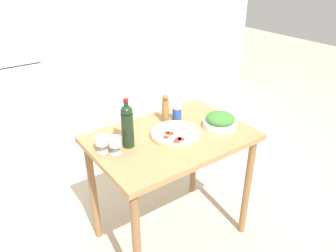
{
  "coord_description": "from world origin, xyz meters",
  "views": [
    {
      "loc": [
        -1.19,
        -1.63,
        2.09
      ],
      "look_at": [
        0.0,
        0.04,
        1.0
      ],
      "focal_mm": 35.0,
      "sensor_mm": 36.0,
      "label": 1
    }
  ],
  "objects_px": {
    "salad_bowl": "(220,121)",
    "homemade_pizza": "(176,134)",
    "wine_bottle": "(127,125)",
    "salt_canister": "(177,113)",
    "pepper_mill": "(165,109)",
    "wine_glass_far": "(102,141)",
    "wine_glass_near": "(115,142)"
  },
  "relations": [
    {
      "from": "wine_bottle",
      "to": "wine_glass_far",
      "type": "distance_m",
      "value": 0.19
    },
    {
      "from": "salad_bowl",
      "to": "pepper_mill",
      "type": "bearing_deg",
      "value": 132.18
    },
    {
      "from": "wine_bottle",
      "to": "wine_glass_near",
      "type": "distance_m",
      "value": 0.14
    },
    {
      "from": "pepper_mill",
      "to": "salt_canister",
      "type": "bearing_deg",
      "value": -20.74
    },
    {
      "from": "wine_bottle",
      "to": "wine_glass_near",
      "type": "height_order",
      "value": "wine_bottle"
    },
    {
      "from": "wine_glass_near",
      "to": "pepper_mill",
      "type": "relative_size",
      "value": 0.53
    },
    {
      "from": "wine_glass_far",
      "to": "homemade_pizza",
      "type": "height_order",
      "value": "wine_glass_far"
    },
    {
      "from": "wine_bottle",
      "to": "salt_canister",
      "type": "distance_m",
      "value": 0.51
    },
    {
      "from": "salt_canister",
      "to": "pepper_mill",
      "type": "bearing_deg",
      "value": 159.26
    },
    {
      "from": "wine_glass_far",
      "to": "salad_bowl",
      "type": "distance_m",
      "value": 0.88
    },
    {
      "from": "salt_canister",
      "to": "wine_bottle",
      "type": "bearing_deg",
      "value": -166.98
    },
    {
      "from": "salad_bowl",
      "to": "salt_canister",
      "type": "xyz_separation_m",
      "value": [
        -0.19,
        0.27,
        0.01
      ]
    },
    {
      "from": "homemade_pizza",
      "to": "salt_canister",
      "type": "bearing_deg",
      "value": 51.01
    },
    {
      "from": "pepper_mill",
      "to": "wine_bottle",
      "type": "bearing_deg",
      "value": -160.17
    },
    {
      "from": "wine_bottle",
      "to": "salt_canister",
      "type": "relative_size",
      "value": 2.97
    },
    {
      "from": "pepper_mill",
      "to": "salt_canister",
      "type": "xyz_separation_m",
      "value": [
        0.09,
        -0.03,
        -0.05
      ]
    },
    {
      "from": "wine_bottle",
      "to": "pepper_mill",
      "type": "bearing_deg",
      "value": 19.83
    },
    {
      "from": "salad_bowl",
      "to": "homemade_pizza",
      "type": "bearing_deg",
      "value": 166.45
    },
    {
      "from": "wine_glass_near",
      "to": "homemade_pizza",
      "type": "relative_size",
      "value": 0.33
    },
    {
      "from": "wine_bottle",
      "to": "homemade_pizza",
      "type": "bearing_deg",
      "value": -12.92
    },
    {
      "from": "homemade_pizza",
      "to": "wine_glass_far",
      "type": "bearing_deg",
      "value": 168.39
    },
    {
      "from": "salad_bowl",
      "to": "salt_canister",
      "type": "bearing_deg",
      "value": 125.0
    },
    {
      "from": "salad_bowl",
      "to": "homemade_pizza",
      "type": "height_order",
      "value": "salad_bowl"
    },
    {
      "from": "wine_bottle",
      "to": "salad_bowl",
      "type": "xyz_separation_m",
      "value": [
        0.68,
        -0.16,
        -0.11
      ]
    },
    {
      "from": "pepper_mill",
      "to": "homemade_pizza",
      "type": "relative_size",
      "value": 0.61
    },
    {
      "from": "pepper_mill",
      "to": "salad_bowl",
      "type": "bearing_deg",
      "value": -47.82
    },
    {
      "from": "pepper_mill",
      "to": "wine_glass_far",
      "type": "bearing_deg",
      "value": -168.52
    },
    {
      "from": "wine_glass_near",
      "to": "homemade_pizza",
      "type": "distance_m",
      "value": 0.46
    },
    {
      "from": "wine_glass_far",
      "to": "pepper_mill",
      "type": "bearing_deg",
      "value": 11.48
    },
    {
      "from": "salad_bowl",
      "to": "wine_glass_near",
      "type": "bearing_deg",
      "value": 171.05
    },
    {
      "from": "pepper_mill",
      "to": "salad_bowl",
      "type": "distance_m",
      "value": 0.42
    },
    {
      "from": "wine_bottle",
      "to": "homemade_pizza",
      "type": "height_order",
      "value": "wine_bottle"
    }
  ]
}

